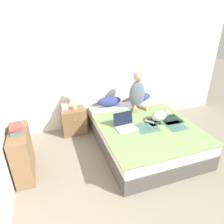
{
  "coord_description": "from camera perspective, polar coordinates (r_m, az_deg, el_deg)",
  "views": [
    {
      "loc": [
        -1.49,
        -0.85,
        2.27
      ],
      "look_at": [
        -0.53,
        1.9,
        0.84
      ],
      "focal_mm": 32.0,
      "sensor_mm": 36.0,
      "label": 1
    }
  ],
  "objects": [
    {
      "name": "book_stack_top",
      "position": [
        3.12,
        -25.74,
        -4.27
      ],
      "size": [
        0.18,
        0.22,
        0.11
      ],
      "color": "#3D7A51",
      "rests_on": "bookshelf"
    },
    {
      "name": "person_sitting",
      "position": [
        4.16,
        7.23,
        5.63
      ],
      "size": [
        0.35,
        0.34,
        0.76
      ],
      "color": "slate",
      "rests_on": "bed"
    },
    {
      "name": "tissue_box",
      "position": [
        4.13,
        -13.43,
        1.58
      ],
      "size": [
        0.12,
        0.12,
        0.14
      ],
      "color": "silver",
      "rests_on": "nightstand"
    },
    {
      "name": "pillow_near",
      "position": [
        4.28,
        -0.81,
        3.09
      ],
      "size": [
        0.53,
        0.22,
        0.2
      ],
      "color": "navy",
      "rests_on": "bed"
    },
    {
      "name": "bed",
      "position": [
        3.83,
        8.85,
        -6.16
      ],
      "size": [
        1.67,
        2.1,
        0.49
      ],
      "color": "#4C4742",
      "rests_on": "ground_plane"
    },
    {
      "name": "table_lamp",
      "position": [
        3.98,
        -11.02,
        5.63
      ],
      "size": [
        0.25,
        0.25,
        0.5
      ],
      "color": "tan",
      "rests_on": "nightstand"
    },
    {
      "name": "laptop_open",
      "position": [
        3.48,
        3.83,
        -3.67
      ],
      "size": [
        0.38,
        0.32,
        0.25
      ],
      "rotation": [
        0.0,
        0.0,
        0.07
      ],
      "color": "#B7B7BC",
      "rests_on": "bed"
    },
    {
      "name": "cat_tabby",
      "position": [
        3.78,
        13.48,
        -1.0
      ],
      "size": [
        0.5,
        0.22,
        0.2
      ],
      "rotation": [
        0.0,
        0.0,
        0.07
      ],
      "color": "#A8A399",
      "rests_on": "bed"
    },
    {
      "name": "wall_back",
      "position": [
        4.33,
        1.42,
        12.92
      ],
      "size": [
        5.24,
        0.05,
        2.55
      ],
      "color": "silver",
      "rests_on": "ground_plane"
    },
    {
      "name": "nightstand",
      "position": [
        4.22,
        -10.85,
        -2.58
      ],
      "size": [
        0.48,
        0.38,
        0.54
      ],
      "color": "brown",
      "rests_on": "ground_plane"
    },
    {
      "name": "pillow_far",
      "position": [
        4.54,
        7.96,
        4.25
      ],
      "size": [
        0.53,
        0.22,
        0.2
      ],
      "color": "navy",
      "rests_on": "bed"
    },
    {
      "name": "bookshelf",
      "position": [
        3.34,
        -24.23,
        -10.84
      ],
      "size": [
        0.25,
        0.7,
        0.77
      ],
      "color": "brown",
      "rests_on": "ground_plane"
    }
  ]
}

